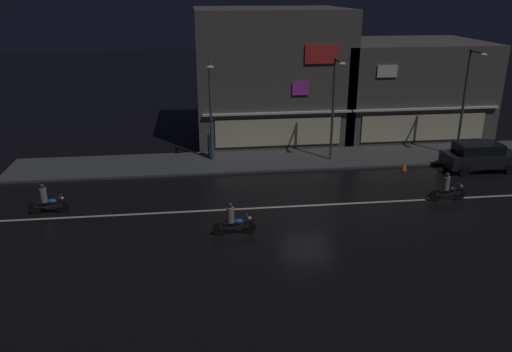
{
  "coord_description": "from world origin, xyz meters",
  "views": [
    {
      "loc": [
        -5.38,
        -22.64,
        10.2
      ],
      "look_at": [
        -2.45,
        1.24,
        1.24
      ],
      "focal_mm": 35.48,
      "sensor_mm": 36.0,
      "label": 1
    }
  ],
  "objects": [
    {
      "name": "streetlamp_east",
      "position": [
        11.2,
        6.33,
        4.09
      ],
      "size": [
        0.44,
        1.64,
        6.65
      ],
      "color": "#47494C",
      "rests_on": "sidewalk_far"
    },
    {
      "name": "traffic_cone",
      "position": [
        6.84,
        4.47,
        0.28
      ],
      "size": [
        0.36,
        0.36,
        0.55
      ],
      "primitive_type": "cone",
      "color": "orange",
      "rests_on": "ground"
    },
    {
      "name": "lane_divider_stripe",
      "position": [
        0.0,
        0.0,
        0.01
      ],
      "size": [
        31.62,
        0.16,
        0.01
      ],
      "primitive_type": "cube",
      "color": "beige",
      "rests_on": "ground"
    },
    {
      "name": "streetlamp_west",
      "position": [
        -4.45,
        7.19,
        3.8
      ],
      "size": [
        0.44,
        1.64,
        6.09
      ],
      "color": "#47494C",
      "rests_on": "sidewalk_far"
    },
    {
      "name": "motorcycle_following",
      "position": [
        -3.95,
        -2.67,
        0.63
      ],
      "size": [
        1.9,
        0.6,
        1.52
      ],
      "rotation": [
        0.0,
        0.0,
        3.25
      ],
      "color": "black",
      "rests_on": "ground"
    },
    {
      "name": "parked_car_near_kerb",
      "position": [
        11.22,
        3.96,
        0.87
      ],
      "size": [
        4.3,
        1.98,
        1.67
      ],
      "rotation": [
        0.0,
        0.0,
        3.14
      ],
      "color": "black",
      "rests_on": "ground"
    },
    {
      "name": "motorcycle_opposite_lane",
      "position": [
        7.17,
        -0.2,
        0.63
      ],
      "size": [
        1.9,
        0.6,
        1.52
      ],
      "rotation": [
        0.0,
        0.0,
        3.25
      ],
      "color": "black",
      "rests_on": "ground"
    },
    {
      "name": "motorcycle_lead",
      "position": [
        -12.63,
        0.65,
        0.63
      ],
      "size": [
        1.9,
        0.6,
        1.52
      ],
      "rotation": [
        0.0,
        0.0,
        -0.08
      ],
      "color": "black",
      "rests_on": "ground"
    },
    {
      "name": "storefront_center_block",
      "position": [
        9.99,
        13.16,
        3.32
      ],
      "size": [
        10.84,
        8.33,
        6.65
      ],
      "color": "#56514C",
      "rests_on": "ground"
    },
    {
      "name": "streetlamp_mid",
      "position": [
        2.9,
        6.38,
        3.89
      ],
      "size": [
        0.44,
        1.64,
        6.26
      ],
      "color": "#47494C",
      "rests_on": "sidewalk_far"
    },
    {
      "name": "sidewalk_far",
      "position": [
        0.0,
        7.04,
        0.07
      ],
      "size": [
        33.29,
        4.08,
        0.14
      ],
      "primitive_type": "cube",
      "color": "#424447",
      "rests_on": "ground"
    },
    {
      "name": "ground_plane",
      "position": [
        0.0,
        0.0,
        0.0
      ],
      "size": [
        140.0,
        140.0,
        0.0
      ],
      "primitive_type": "plane",
      "color": "black"
    },
    {
      "name": "pedestrian_on_sidewalk",
      "position": [
        -4.49,
        7.98,
        0.93
      ],
      "size": [
        0.41,
        0.41,
        1.73
      ],
      "rotation": [
        0.0,
        0.0,
        0.16
      ],
      "color": "#334766",
      "rests_on": "sidewalk_far"
    },
    {
      "name": "storefront_left_block",
      "position": [
        0.0,
        13.36,
        4.47
      ],
      "size": [
        10.39,
        8.72,
        8.94
      ],
      "color": "#56514C",
      "rests_on": "ground"
    }
  ]
}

